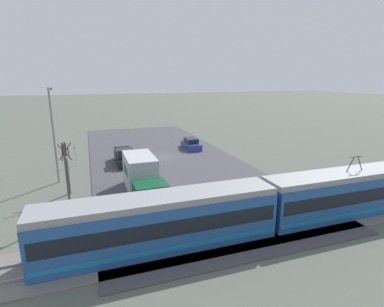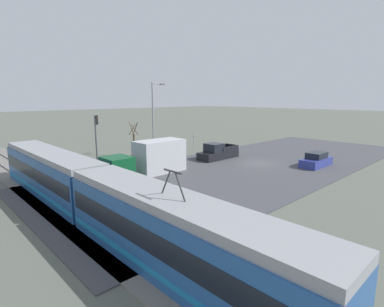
% 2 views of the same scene
% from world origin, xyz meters
% --- Properties ---
extents(ground_plane, '(320.00, 320.00, 0.00)m').
position_xyz_m(ground_plane, '(0.00, 0.00, 0.00)').
color(ground_plane, '#565B51').
extents(road_surface, '(17.89, 47.93, 0.08)m').
position_xyz_m(road_surface, '(0.00, 0.00, 0.04)').
color(road_surface, '#424247').
rests_on(road_surface, ground).
extents(rail_bed, '(63.65, 4.40, 0.22)m').
position_xyz_m(rail_bed, '(0.00, 20.70, 0.05)').
color(rail_bed, slate).
rests_on(rail_bed, ground).
extents(light_rail_tram, '(29.33, 2.67, 4.44)m').
position_xyz_m(light_rail_tram, '(-2.28, 20.70, 1.69)').
color(light_rail_tram, '#235193').
rests_on(light_rail_tram, ground).
extents(box_truck, '(2.56, 8.38, 3.20)m').
position_xyz_m(box_truck, '(4.64, 11.62, 1.56)').
color(box_truck, '#0C4723').
rests_on(box_truck, ground).
extents(pickup_truck, '(2.03, 5.53, 1.95)m').
position_xyz_m(pickup_truck, '(4.97, 1.36, 0.81)').
color(pickup_truck, black).
rests_on(pickup_truck, ground).
extents(sedan_car_0, '(1.82, 4.45, 1.54)m').
position_xyz_m(sedan_car_0, '(-5.13, -3.35, 0.71)').
color(sedan_car_0, navy).
rests_on(sedan_car_0, ground).
extents(traffic_light_pole, '(0.28, 0.47, 5.62)m').
position_xyz_m(traffic_light_pole, '(10.56, 14.15, 3.62)').
color(traffic_light_pole, '#47474C').
rests_on(traffic_light_pole, ground).
extents(street_tree, '(1.11, 0.92, 4.66)m').
position_xyz_m(street_tree, '(10.86, 9.42, 2.12)').
color(street_tree, brown).
rests_on(street_tree, ground).
extents(street_lamp_near_crossing, '(0.36, 1.95, 9.26)m').
position_xyz_m(street_lamp_near_crossing, '(12.00, 5.60, 5.27)').
color(street_lamp_near_crossing, gray).
rests_on(street_lamp_near_crossing, ground).
extents(no_parking_sign, '(0.32, 0.08, 2.42)m').
position_xyz_m(no_parking_sign, '(10.54, 0.10, 1.47)').
color(no_parking_sign, gray).
rests_on(no_parking_sign, ground).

